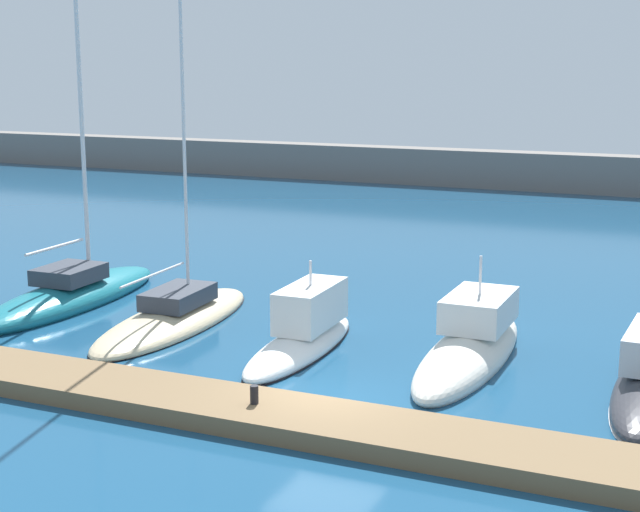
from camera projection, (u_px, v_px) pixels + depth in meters
name	position (u px, v px, depth m)	size (l,w,h in m)	color
ground_plane	(325.00, 406.00, 23.35)	(120.00, 120.00, 0.00)	navy
dock_pier	(297.00, 419.00, 21.89)	(31.20, 2.31, 0.44)	brown
breakwater_seawall	(589.00, 174.00, 60.87)	(108.00, 2.00, 2.47)	slate
sailboat_teal_nearest	(72.00, 292.00, 33.19)	(2.79, 9.51, 20.89)	#19707F
sailboat_sand_second	(174.00, 318.00, 30.65)	(3.12, 8.95, 16.33)	beige
motorboat_white_third	(304.00, 333.00, 27.85)	(1.88, 6.87, 2.84)	white
motorboat_ivory_fourth	(471.00, 346.00, 26.94)	(2.08, 8.44, 3.31)	silver
dock_bollard	(254.00, 395.00, 22.24)	(0.20, 0.20, 0.44)	black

